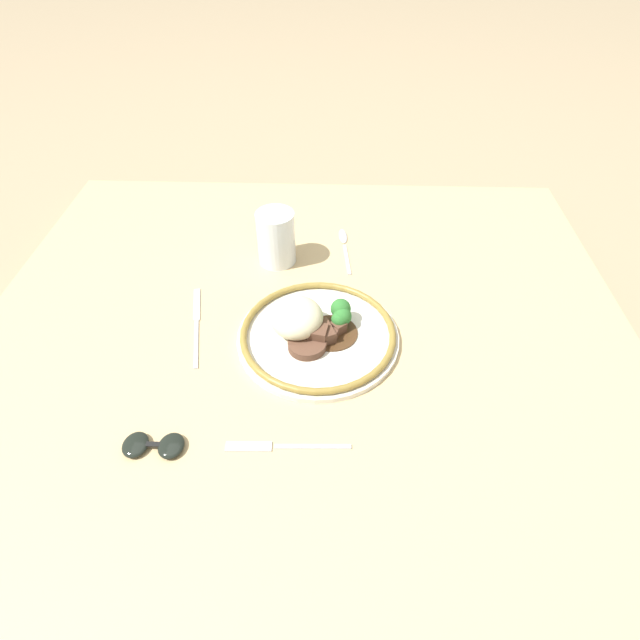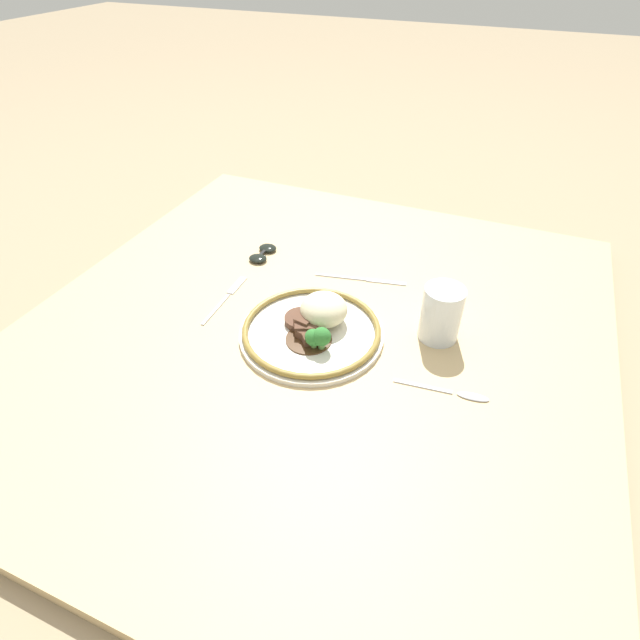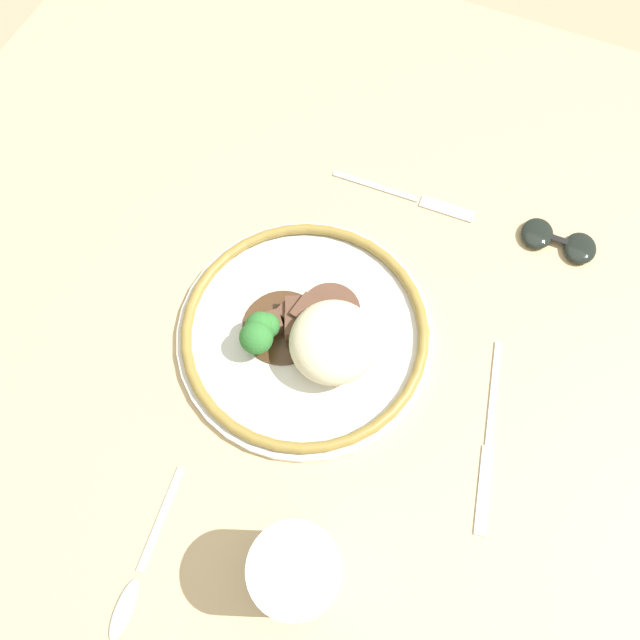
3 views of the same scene
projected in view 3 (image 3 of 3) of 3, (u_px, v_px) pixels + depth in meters
ground_plane at (330, 348)px, 0.73m from camera, size 8.00×8.00×0.00m
dining_table at (330, 343)px, 0.72m from camera, size 1.14×1.19×0.03m
plate at (309, 333)px, 0.68m from camera, size 0.29×0.29×0.07m
juice_glass at (296, 572)px, 0.55m from camera, size 0.08×0.08×0.11m
fork at (416, 199)px, 0.77m from camera, size 0.02×0.18×0.00m
knife at (489, 440)px, 0.65m from camera, size 0.21×0.05×0.00m
spoon at (134, 586)px, 0.59m from camera, size 0.17×0.03×0.01m
sunglasses at (558, 241)px, 0.74m from camera, size 0.04×0.09×0.01m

